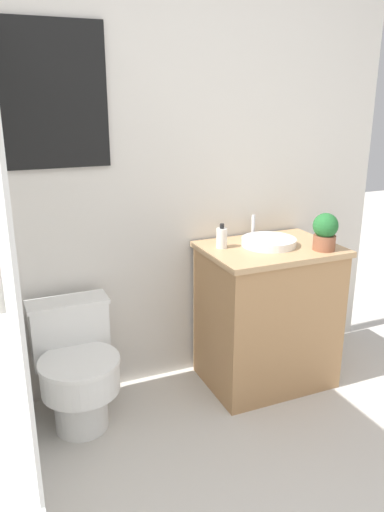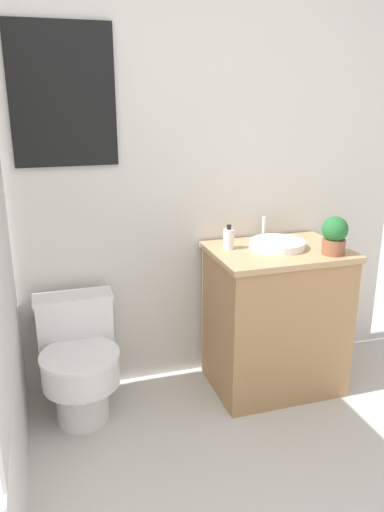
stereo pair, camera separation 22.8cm
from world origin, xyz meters
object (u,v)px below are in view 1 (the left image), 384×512
(toilet, at_px, (77,368))
(sink, at_px, (269,242))
(soap_bottle, at_px, (222,238))
(potted_plant, at_px, (325,231))

(toilet, xyz_separation_m, sink, (1.06, 0.01, 0.51))
(sink, bearing_deg, soap_bottle, 166.73)
(potted_plant, bearing_deg, toilet, 172.16)
(sink, distance_m, potted_plant, 0.30)
(potted_plant, bearing_deg, soap_bottle, 152.71)
(toilet, relative_size, soap_bottle, 4.68)
(soap_bottle, relative_size, potted_plant, 0.67)
(toilet, bearing_deg, potted_plant, -7.84)
(sink, xyz_separation_m, soap_bottle, (-0.25, 0.06, 0.03))
(soap_bottle, bearing_deg, toilet, -175.24)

